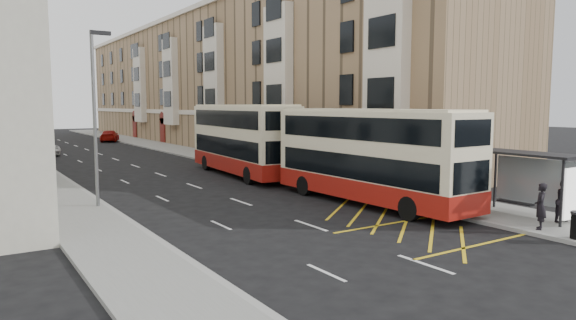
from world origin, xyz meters
TOP-DOWN VIEW (x-y plane):
  - ground at (0.00, 0.00)m, footprint 200.00×200.00m
  - pavement_right at (8.00, 30.00)m, footprint 4.00×120.00m
  - pavement_left at (-7.50, 30.00)m, footprint 3.00×120.00m
  - kerb_right at (6.00, 30.00)m, footprint 0.25×120.00m
  - kerb_left at (-6.00, 30.00)m, footprint 0.25×120.00m
  - road_markings at (0.00, 45.00)m, footprint 10.00×110.00m
  - terrace_right at (14.88, 45.38)m, footprint 10.75×79.00m
  - bus_shelter at (8.34, -0.39)m, footprint 1.65×4.25m
  - guard_railing at (6.25, 5.75)m, footprint 0.06×6.56m
  - street_lamp_near at (-6.35, 12.00)m, footprint 0.93×0.18m
  - street_lamp_far at (-6.35, 42.00)m, footprint 0.93×0.18m
  - double_decker_front at (5.00, 6.15)m, footprint 2.97×11.65m
  - double_decker_rear at (4.61, 18.58)m, footprint 3.72×12.31m
  - pedestrian_near at (6.54, -1.68)m, footprint 0.77×0.70m
  - pedestrian_mid at (8.46, -1.55)m, footprint 0.87×0.69m
  - pedestrian_far at (6.36, 2.83)m, footprint 1.08×0.83m
  - white_van at (-5.20, 41.31)m, footprint 3.57×5.68m
  - car_silver at (-4.73, 57.04)m, footprint 2.29×4.23m
  - car_dark at (-3.69, 64.49)m, footprint 2.23×4.46m
  - car_red at (5.20, 57.25)m, footprint 3.69×5.50m

SIDE VIEW (x-z plane):
  - ground at x=0.00m, z-range 0.00..0.00m
  - road_markings at x=0.00m, z-range 0.00..0.01m
  - pavement_right at x=8.00m, z-range 0.00..0.15m
  - pavement_left at x=-7.50m, z-range 0.00..0.15m
  - kerb_right at x=6.00m, z-range 0.00..0.15m
  - kerb_left at x=-6.00m, z-range 0.00..0.15m
  - car_silver at x=-4.73m, z-range 0.00..1.37m
  - car_dark at x=-3.69m, z-range 0.00..1.41m
  - white_van at x=-5.20m, z-range 0.00..1.46m
  - car_red at x=5.20m, z-range 0.00..1.48m
  - guard_railing at x=6.25m, z-range 0.35..1.36m
  - pedestrian_far at x=6.36m, z-range 0.15..1.85m
  - pedestrian_mid at x=8.46m, z-range 0.15..1.90m
  - pedestrian_near at x=6.54m, z-range 0.15..1.91m
  - bus_shelter at x=8.34m, z-range 0.79..3.49m
  - double_decker_front at x=5.00m, z-range 0.04..4.66m
  - double_decker_rear at x=4.61m, z-range 0.04..4.88m
  - street_lamp_near at x=-6.35m, z-range 0.64..8.64m
  - street_lamp_far at x=-6.35m, z-range 0.64..8.64m
  - terrace_right at x=14.88m, z-range -0.10..15.15m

